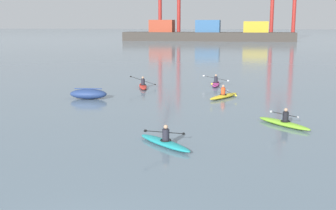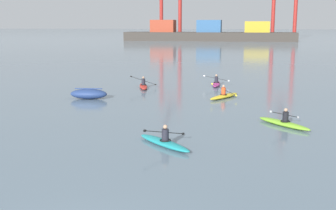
% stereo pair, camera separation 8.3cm
% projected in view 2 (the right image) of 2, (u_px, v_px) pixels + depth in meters
% --- Properties ---
extents(container_barge, '(51.42, 8.09, 6.28)m').
position_uv_depth(container_barge, '(209.00, 34.00, 129.35)').
color(container_barge, '#38332D').
rests_on(container_barge, ground).
extents(capsized_dinghy, '(2.69, 1.32, 0.76)m').
position_uv_depth(capsized_dinghy, '(89.00, 94.00, 29.89)').
color(capsized_dinghy, navy).
rests_on(capsized_dinghy, ground).
extents(kayak_teal, '(2.92, 2.73, 0.95)m').
position_uv_depth(kayak_teal, '(164.00, 142.00, 18.44)').
color(kayak_teal, teal).
rests_on(kayak_teal, ground).
extents(kayak_red, '(2.11, 3.43, 1.04)m').
position_uv_depth(kayak_red, '(143.00, 86.00, 35.08)').
color(kayak_red, red).
rests_on(kayak_red, ground).
extents(kayak_magenta, '(2.26, 3.41, 0.95)m').
position_uv_depth(kayak_magenta, '(216.00, 83.00, 36.47)').
color(kayak_magenta, '#C13384').
rests_on(kayak_magenta, ground).
extents(kayak_yellow, '(2.21, 3.25, 1.00)m').
position_uv_depth(kayak_yellow, '(224.00, 96.00, 30.27)').
color(kayak_yellow, yellow).
rests_on(kayak_yellow, ground).
extents(kayak_lime, '(2.76, 2.89, 0.95)m').
position_uv_depth(kayak_lime, '(284.00, 123.00, 22.00)').
color(kayak_lime, '#7ABC2D').
rests_on(kayak_lime, ground).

